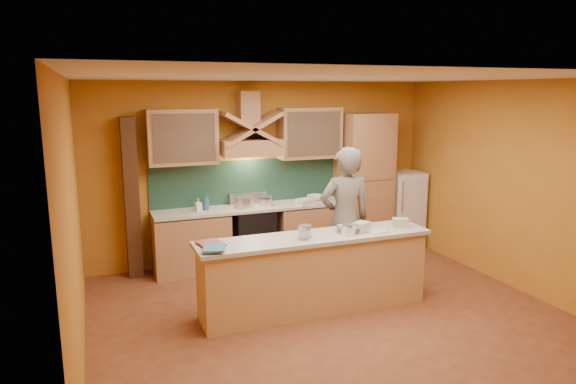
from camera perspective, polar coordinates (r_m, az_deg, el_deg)
name	(u,v)px	position (r m, az deg, el deg)	size (l,w,h in m)	color
floor	(332,318)	(6.31, 4.93, -13.75)	(5.50, 5.00, 0.01)	brown
ceiling	(336,77)	(5.72, 5.41, 12.59)	(5.50, 5.00, 0.01)	white
wall_back	(264,171)	(8.13, -2.65, 2.31)	(5.50, 0.02, 2.80)	#C37A26
wall_front	(494,276)	(3.86, 21.94, -8.64)	(5.50, 0.02, 2.80)	#C37A26
wall_left	(73,226)	(5.28, -22.77, -3.47)	(0.02, 5.00, 2.80)	#C37A26
wall_right	(521,187)	(7.47, 24.43, 0.51)	(0.02, 5.00, 2.80)	#C37A26
base_cabinet_left	(191,244)	(7.76, -10.69, -5.66)	(1.10, 0.60, 0.86)	tan
base_cabinet_right	(309,231)	(8.29, 2.35, -4.37)	(1.10, 0.60, 0.86)	tan
counter_top	(252,208)	(7.86, -3.99, -1.74)	(3.00, 0.62, 0.04)	beige
stove	(253,236)	(7.97, -3.95, -4.89)	(0.60, 0.58, 0.90)	black
backsplash	(247,182)	(8.06, -4.63, 1.12)	(3.00, 0.03, 0.70)	#1A392F
range_hood	(250,147)	(7.75, -4.20, 4.98)	(0.92, 0.50, 0.24)	tan
hood_chimney	(248,108)	(7.81, -4.47, 9.29)	(0.30, 0.30, 0.50)	tan
upper_cabinet_left	(182,137)	(7.58, -11.67, 6.01)	(1.00, 0.35, 0.80)	tan
upper_cabinet_right	(310,133)	(8.15, 2.41, 6.58)	(1.00, 0.35, 0.80)	tan
pantry_column	(365,183)	(8.57, 8.53, 0.96)	(0.80, 0.60, 2.30)	tan
fridge	(402,209)	(9.06, 12.57, -1.86)	(0.58, 0.60, 1.30)	white
trim_column_left	(131,198)	(7.64, -17.00, -0.66)	(0.20, 0.30, 2.30)	#472816
island_body	(315,276)	(6.35, 2.97, -9.25)	(2.80, 0.55, 0.88)	tan
island_top	(315,238)	(6.20, 3.02, -5.09)	(2.90, 0.62, 0.05)	beige
person	(345,220)	(6.85, 6.32, -3.09)	(0.71, 0.47, 1.95)	#70665B
pot_large	(245,203)	(7.79, -4.81, -1.24)	(0.27, 0.27, 0.17)	silver
pot_small	(265,202)	(7.94, -2.54, -1.12)	(0.21, 0.21, 0.13)	silver
soap_bottle_a	(198,205)	(7.63, -9.94, -1.39)	(0.08, 0.09, 0.19)	white
soap_bottle_b	(206,202)	(7.68, -9.10, -1.06)	(0.09, 0.10, 0.25)	#2F5883
bowl_back	(315,198)	(8.28, 3.03, -0.63)	(0.26, 0.26, 0.08)	white
dish_rack	(305,202)	(7.94, 1.91, -1.10)	(0.25, 0.20, 0.09)	silver
book_lower	(200,246)	(5.82, -9.71, -5.92)	(0.25, 0.33, 0.03)	#B34340
book_upper	(203,248)	(5.67, -9.41, -6.16)	(0.24, 0.33, 0.02)	teal
jar_large	(304,233)	(5.99, 1.78, -4.54)	(0.14, 0.14, 0.17)	white
jar_small	(307,231)	(6.11, 2.09, -4.35)	(0.11, 0.11, 0.15)	white
kitchen_scale	(348,231)	(6.23, 6.67, -4.28)	(0.13, 0.13, 0.11)	white
mixing_bowl	(348,229)	(6.37, 6.69, -4.12)	(0.29, 0.29, 0.07)	white
cloth	(377,231)	(6.43, 9.84, -4.32)	(0.25, 0.19, 0.02)	beige
grocery_bag_a	(362,227)	(6.39, 8.19, -3.88)	(0.19, 0.15, 0.12)	beige
grocery_bag_b	(400,223)	(6.70, 12.39, -3.36)	(0.19, 0.14, 0.11)	beige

